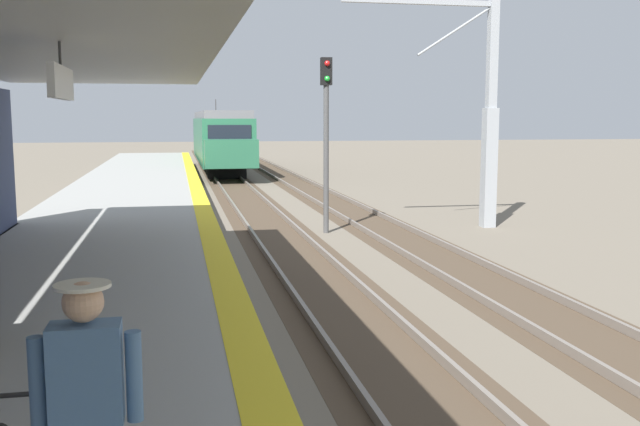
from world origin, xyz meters
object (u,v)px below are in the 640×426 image
rail_signal_post (326,126)px  catenary_pylon_far_side (482,113)px  commuter_person (88,413)px  approaching_train (220,138)px

rail_signal_post → catenary_pylon_far_side: size_ratio=0.69×
commuter_person → rail_signal_post: size_ratio=0.32×
commuter_person → approaching_train: bearing=85.6°
commuter_person → rail_signal_post: bearing=74.0°
approaching_train → rail_signal_post: rail_signal_post is taller
approaching_train → catenary_pylon_far_side: bearing=-76.2°
approaching_train → catenary_pylon_far_side: size_ratio=2.61×
commuter_person → catenary_pylon_far_side: catenary_pylon_far_side is taller
commuter_person → rail_signal_post: rail_signal_post is taller
approaching_train → rail_signal_post: 26.58m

